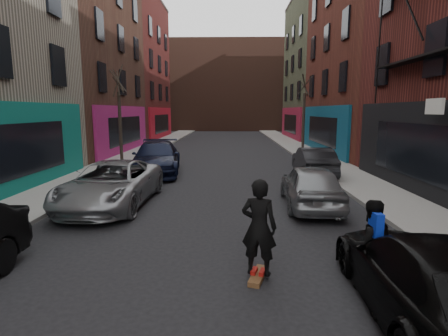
{
  "coord_description": "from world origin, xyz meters",
  "views": [
    {
      "loc": [
        0.54,
        -3.32,
        3.17
      ],
      "look_at": [
        0.36,
        6.2,
        1.6
      ],
      "focal_mm": 28.0,
      "sensor_mm": 36.0,
      "label": 1
    }
  ],
  "objects_px": {
    "parked_left_end": "(157,158)",
    "parked_right_mid": "(429,278)",
    "parked_right_far": "(311,185)",
    "tree_left_far": "(119,107)",
    "skateboard": "(258,276)",
    "tree_right_far": "(304,106)",
    "parked_right_end": "(313,162)",
    "pedestrian": "(370,245)",
    "skateboarder": "(259,227)",
    "parked_left_far": "(112,184)"
  },
  "relations": [
    {
      "from": "tree_left_far",
      "to": "parked_right_end",
      "type": "xyz_separation_m",
      "value": [
        10.8,
        -4.38,
        -2.67
      ]
    },
    {
      "from": "parked_right_mid",
      "to": "parked_left_end",
      "type": "bearing_deg",
      "value": -57.83
    },
    {
      "from": "tree_right_far",
      "to": "parked_right_end",
      "type": "height_order",
      "value": "tree_right_far"
    },
    {
      "from": "tree_right_far",
      "to": "parked_right_mid",
      "type": "distance_m",
      "value": 22.7
    },
    {
      "from": "tree_left_far",
      "to": "parked_left_far",
      "type": "height_order",
      "value": "tree_left_far"
    },
    {
      "from": "parked_right_mid",
      "to": "skateboard",
      "type": "height_order",
      "value": "parked_right_mid"
    },
    {
      "from": "parked_left_end",
      "to": "pedestrian",
      "type": "bearing_deg",
      "value": -68.55
    },
    {
      "from": "parked_left_far",
      "to": "tree_left_far",
      "type": "bearing_deg",
      "value": 107.27
    },
    {
      "from": "parked_right_end",
      "to": "skateboard",
      "type": "height_order",
      "value": "parked_right_end"
    },
    {
      "from": "skateboarder",
      "to": "skateboard",
      "type": "bearing_deg",
      "value": -0.0
    },
    {
      "from": "parked_right_end",
      "to": "skateboard",
      "type": "distance_m",
      "value": 11.27
    },
    {
      "from": "tree_left_far",
      "to": "parked_left_far",
      "type": "bearing_deg",
      "value": -74.47
    },
    {
      "from": "tree_right_far",
      "to": "pedestrian",
      "type": "distance_m",
      "value": 21.83
    },
    {
      "from": "parked_right_far",
      "to": "tree_right_far",
      "type": "bearing_deg",
      "value": -97.5
    },
    {
      "from": "tree_right_far",
      "to": "parked_right_end",
      "type": "relative_size",
      "value": 1.59
    },
    {
      "from": "parked_left_end",
      "to": "parked_left_far",
      "type": "bearing_deg",
      "value": -99.06
    },
    {
      "from": "parked_right_mid",
      "to": "parked_right_far",
      "type": "height_order",
      "value": "parked_right_far"
    },
    {
      "from": "tree_right_far",
      "to": "parked_right_far",
      "type": "bearing_deg",
      "value": -100.65
    },
    {
      "from": "tree_left_far",
      "to": "tree_right_far",
      "type": "distance_m",
      "value": 13.78
    },
    {
      "from": "parked_right_end",
      "to": "pedestrian",
      "type": "height_order",
      "value": "pedestrian"
    },
    {
      "from": "parked_left_end",
      "to": "parked_right_end",
      "type": "height_order",
      "value": "parked_left_end"
    },
    {
      "from": "parked_right_far",
      "to": "skateboard",
      "type": "distance_m",
      "value": 5.57
    },
    {
      "from": "tree_right_far",
      "to": "skateboarder",
      "type": "height_order",
      "value": "tree_right_far"
    },
    {
      "from": "tree_left_far",
      "to": "skateboard",
      "type": "height_order",
      "value": "tree_left_far"
    },
    {
      "from": "tree_right_far",
      "to": "parked_left_end",
      "type": "relative_size",
      "value": 1.22
    },
    {
      "from": "parked_right_mid",
      "to": "parked_right_end",
      "type": "distance_m",
      "value": 12.02
    },
    {
      "from": "parked_right_end",
      "to": "parked_left_far",
      "type": "bearing_deg",
      "value": 36.15
    },
    {
      "from": "parked_left_far",
      "to": "skateboarder",
      "type": "distance_m",
      "value": 6.85
    },
    {
      "from": "parked_right_end",
      "to": "skateboarder",
      "type": "height_order",
      "value": "skateboarder"
    },
    {
      "from": "tree_left_far",
      "to": "parked_right_end",
      "type": "relative_size",
      "value": 1.52
    },
    {
      "from": "parked_left_far",
      "to": "parked_left_end",
      "type": "distance_m",
      "value": 6.06
    },
    {
      "from": "parked_right_mid",
      "to": "parked_right_end",
      "type": "bearing_deg",
      "value": -91.27
    },
    {
      "from": "parked_left_end",
      "to": "parked_right_end",
      "type": "bearing_deg",
      "value": -10.49
    },
    {
      "from": "skateboard",
      "to": "tree_right_far",
      "type": "bearing_deg",
      "value": 93.27
    },
    {
      "from": "tree_left_far",
      "to": "parked_right_mid",
      "type": "distance_m",
      "value": 19.22
    },
    {
      "from": "tree_right_far",
      "to": "parked_right_end",
      "type": "bearing_deg",
      "value": -98.76
    },
    {
      "from": "tree_left_far",
      "to": "skateboard",
      "type": "xyz_separation_m",
      "value": [
        7.28,
        -15.07,
        -3.33
      ]
    },
    {
      "from": "tree_left_far",
      "to": "tree_right_far",
      "type": "height_order",
      "value": "tree_right_far"
    },
    {
      "from": "skateboard",
      "to": "skateboarder",
      "type": "height_order",
      "value": "skateboarder"
    },
    {
      "from": "pedestrian",
      "to": "tree_left_far",
      "type": "bearing_deg",
      "value": -62.32
    },
    {
      "from": "parked_left_end",
      "to": "parked_right_mid",
      "type": "bearing_deg",
      "value": -68.46
    },
    {
      "from": "parked_left_far",
      "to": "parked_right_mid",
      "type": "relative_size",
      "value": 1.14
    },
    {
      "from": "skateboarder",
      "to": "pedestrian",
      "type": "relative_size",
      "value": 1.12
    },
    {
      "from": "parked_right_far",
      "to": "parked_left_far",
      "type": "bearing_deg",
      "value": 2.9
    },
    {
      "from": "parked_right_far",
      "to": "tree_left_far",
      "type": "bearing_deg",
      "value": -43.51
    },
    {
      "from": "parked_right_end",
      "to": "skateboarder",
      "type": "bearing_deg",
      "value": 73.3
    },
    {
      "from": "parked_right_far",
      "to": "parked_left_end",
      "type": "bearing_deg",
      "value": -40.4
    },
    {
      "from": "parked_left_far",
      "to": "parked_right_end",
      "type": "bearing_deg",
      "value": 36.34
    },
    {
      "from": "parked_left_far",
      "to": "skateboarder",
      "type": "relative_size",
      "value": 2.89
    },
    {
      "from": "parked_left_end",
      "to": "parked_right_mid",
      "type": "xyz_separation_m",
      "value": [
        6.73,
        -12.48,
        -0.13
      ]
    }
  ]
}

